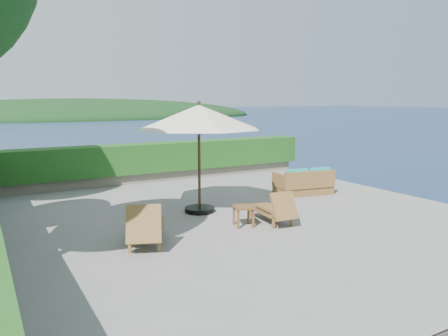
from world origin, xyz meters
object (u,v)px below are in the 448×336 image
patio_umbrella (199,118)px  lounge_right (274,209)px  side_table (243,210)px  wicker_loveseat (304,184)px  lounge_left (145,226)px

patio_umbrella → lounge_right: (1.05, -1.79, -2.08)m
side_table → wicker_loveseat: wicker_loveseat is taller
patio_umbrella → side_table: size_ratio=6.55×
lounge_right → wicker_loveseat: wicker_loveseat is taller
lounge_left → wicker_loveseat: (5.85, 2.12, -0.06)m
lounge_left → side_table: bearing=25.3°
lounge_right → wicker_loveseat: bearing=42.6°
lounge_left → wicker_loveseat: bearing=42.0°
patio_umbrella → wicker_loveseat: bearing=4.8°
lounge_right → side_table: 0.77m
side_table → lounge_right: bearing=-9.1°
lounge_left → side_table: (2.40, 0.13, 0.01)m
patio_umbrella → lounge_right: 2.94m
lounge_left → lounge_right: (3.16, 0.01, -0.05)m
wicker_loveseat → side_table: bearing=-140.8°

